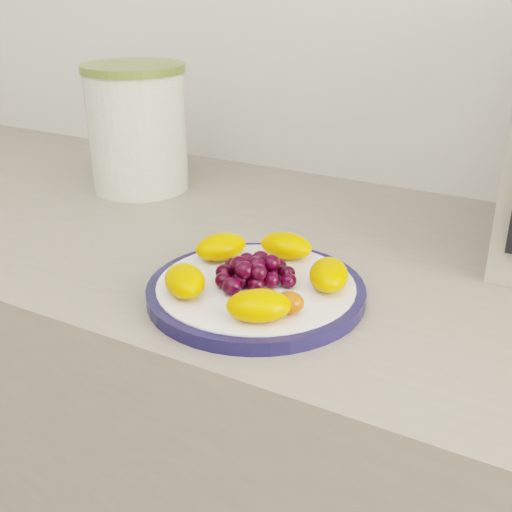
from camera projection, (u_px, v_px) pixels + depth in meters
The scene contains 6 objects.
counter at pixel (309, 511), 1.01m from camera, with size 3.50×0.60×0.90m, color gray.
plate_rim at pixel (256, 291), 0.70m from camera, with size 0.24×0.24×0.01m, color #13143B.
plate_face at pixel (256, 291), 0.70m from camera, with size 0.22×0.22×0.02m, color white.
canister at pixel (138, 132), 1.02m from camera, with size 0.15×0.15×0.19m, color #386416.
canister_lid at pixel (133, 68), 0.98m from camera, with size 0.16×0.16×0.01m, color #5D6F2F.
fruit_plate at pixel (256, 272), 0.69m from camera, with size 0.21×0.20×0.03m.
Camera 1 is at (0.30, 0.50, 1.23)m, focal length 45.00 mm.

